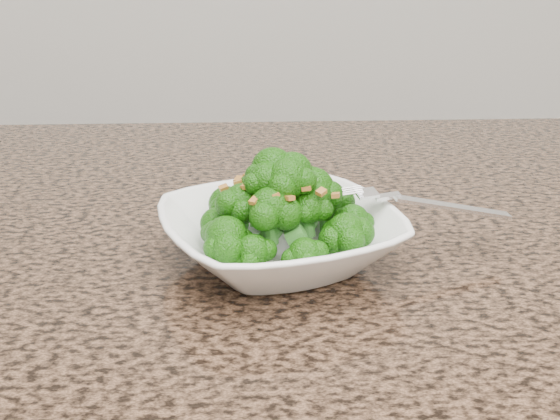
{
  "coord_description": "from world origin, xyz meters",
  "views": [
    {
      "loc": [
        -0.03,
        -0.26,
        1.16
      ],
      "look_at": [
        0.0,
        0.3,
        0.95
      ],
      "focal_mm": 45.0,
      "sensor_mm": 36.0,
      "label": 1
    }
  ],
  "objects": [
    {
      "name": "fork",
      "position": [
        0.1,
        0.32,
        0.96
      ],
      "size": [
        0.18,
        0.05,
        0.01
      ],
      "primitive_type": null,
      "rotation": [
        0.0,
        0.0,
        0.1
      ],
      "color": "silver",
      "rests_on": "bowl"
    },
    {
      "name": "bowl",
      "position": [
        0.0,
        0.3,
        0.92
      ],
      "size": [
        0.26,
        0.26,
        0.05
      ],
      "primitive_type": "imported",
      "rotation": [
        0.0,
        0.0,
        0.34
      ],
      "color": "white",
      "rests_on": "granite_counter"
    },
    {
      "name": "broccoli_pile",
      "position": [
        0.0,
        0.3,
        0.98
      ],
      "size": [
        0.18,
        0.18,
        0.06
      ],
      "primitive_type": null,
      "color": "#1C620B",
      "rests_on": "bowl"
    },
    {
      "name": "granite_counter",
      "position": [
        0.0,
        0.3,
        0.89
      ],
      "size": [
        1.64,
        1.04,
        0.03
      ],
      "primitive_type": "cube",
      "color": "brown",
      "rests_on": "cabinet"
    },
    {
      "name": "garlic_topping",
      "position": [
        0.0,
        0.3,
        1.02
      ],
      "size": [
        0.11,
        0.11,
        0.01
      ],
      "primitive_type": null,
      "color": "#B2732B",
      "rests_on": "broccoli_pile"
    }
  ]
}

